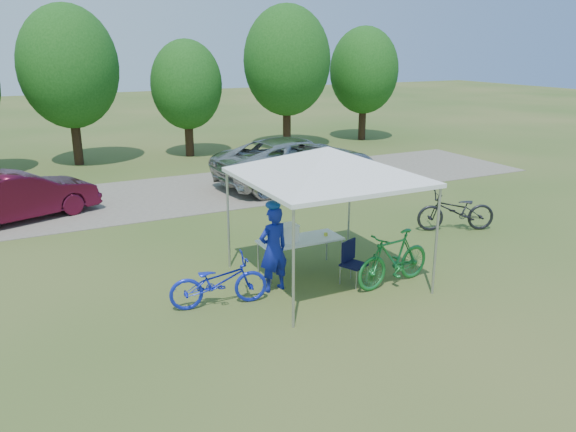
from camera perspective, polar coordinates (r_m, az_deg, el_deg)
name	(u,v)px	position (r m, az deg, el deg)	size (l,w,h in m)	color
ground	(325,279)	(11.52, 3.80, -6.45)	(100.00, 100.00, 0.00)	#2D5119
gravel_strip	(201,191)	(18.49, -8.79, 2.51)	(24.00, 5.00, 0.02)	gray
canopy	(328,151)	(10.74, 4.08, 6.64)	(4.53, 4.53, 3.00)	#A5A5AA
treeline	(142,72)	(23.71, -14.58, 13.97)	(24.89, 4.28, 6.30)	#382314
folding_table	(300,241)	(11.66, 1.26, -2.56)	(1.74, 0.73, 0.72)	white
folding_chair	(351,259)	(11.26, 6.45, -4.32)	(0.57, 0.60, 0.85)	black
cooler	(285,233)	(11.43, -0.27, -1.75)	(0.50, 0.34, 0.36)	white
ice_cream_cup	(326,234)	(11.86, 3.87, -1.87)	(0.08, 0.08, 0.06)	gold
cyclist	(273,249)	(10.71, -1.49, -3.39)	(0.62, 0.40, 1.69)	navy
bike_blue	(219,282)	(10.30, -7.06, -6.63)	(0.62, 1.79, 0.94)	#1525BE
bike_green	(394,258)	(11.26, 10.70, -4.25)	(0.52, 1.83, 1.10)	#1A7732
bike_dark	(456,211)	(14.92, 16.72, 0.51)	(0.69, 1.99, 1.05)	black
minivan	(297,161)	(19.03, 0.97, 5.61)	(2.65, 5.74, 1.59)	#AEAFAA
sedan	(20,196)	(16.76, -25.59, 1.88)	(1.40, 4.01, 1.32)	#480C1F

